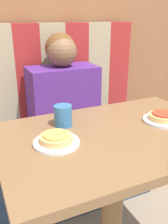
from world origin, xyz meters
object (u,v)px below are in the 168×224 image
object	(u,v)px
person	(63,96)
plate_left	(56,143)
pizza_left	(56,138)
pizza_right	(163,116)
drinking_cup	(63,116)
plate_right	(162,120)

from	to	relation	value
person	plate_left	distance (m)	0.66
pizza_left	pizza_right	xyz separation A→B (m)	(0.50, 0.00, 0.00)
person	pizza_right	distance (m)	0.66
plate_left	drinking_cup	xyz separation A→B (m)	(0.08, 0.15, 0.04)
person	plate_right	xyz separation A→B (m)	(0.25, -0.61, 0.02)
plate_right	pizza_left	xyz separation A→B (m)	(-0.50, 0.00, 0.02)
plate_right	person	bearing A→B (deg)	112.41
person	drinking_cup	bearing A→B (deg)	-110.11
pizza_left	drinking_cup	xyz separation A→B (m)	(0.08, 0.15, 0.02)
pizza_right	drinking_cup	bearing A→B (deg)	160.61
plate_left	pizza_left	size ratio (longest dim) A/B	1.40
plate_right	drinking_cup	bearing A→B (deg)	160.61
pizza_left	plate_left	bearing A→B (deg)	-90.00
pizza_right	pizza_left	bearing A→B (deg)	180.00
plate_right	pizza_left	size ratio (longest dim) A/B	1.40
person	plate_left	size ratio (longest dim) A/B	3.99
drinking_cup	pizza_right	bearing A→B (deg)	-19.39
pizza_right	drinking_cup	world-z (taller)	drinking_cup
person	drinking_cup	distance (m)	0.50
drinking_cup	plate_right	bearing A→B (deg)	-19.39
plate_left	pizza_right	world-z (taller)	pizza_right
drinking_cup	pizza_left	bearing A→B (deg)	-119.12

